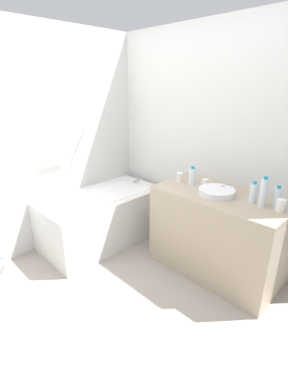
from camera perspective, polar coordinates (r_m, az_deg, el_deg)
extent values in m
plane|color=#9E9389|center=(2.58, -9.62, -21.84)|extent=(3.88, 3.88, 0.00)
cube|color=silver|center=(3.06, -24.67, 8.33)|extent=(3.28, 0.10, 2.33)
cube|color=silver|center=(3.03, 12.74, 9.63)|extent=(0.10, 2.75, 2.33)
cube|color=silver|center=(3.30, -8.57, -5.25)|extent=(1.40, 0.71, 0.58)
cube|color=white|center=(3.20, -8.81, -1.25)|extent=(1.15, 0.51, 0.09)
cylinder|color=#A8A8AD|center=(3.49, -1.66, 2.38)|extent=(0.09, 0.03, 0.03)
cylinder|color=#A8A8AD|center=(3.27, -13.38, 9.22)|extent=(0.27, 0.03, 0.41)
cylinder|color=#A8A8AD|center=(3.15, -18.48, 5.50)|extent=(0.28, 0.03, 0.03)
cube|color=tan|center=(2.78, 14.86, -8.29)|extent=(0.62, 1.22, 0.82)
cylinder|color=white|center=(2.57, 14.79, 0.03)|extent=(0.32, 0.32, 0.06)
cylinder|color=#B6B6BB|center=(2.74, 16.98, 1.09)|extent=(0.02, 0.02, 0.05)
cylinder|color=#B6B6BB|center=(2.68, 16.43, 1.33)|extent=(0.12, 0.02, 0.02)
cylinder|color=#B6B6BB|center=(2.72, 18.05, 0.59)|extent=(0.03, 0.03, 0.04)
cylinder|color=#B6B6BB|center=(2.77, 15.88, 1.22)|extent=(0.03, 0.03, 0.04)
cylinder|color=silver|center=(2.77, 9.95, 3.15)|extent=(0.07, 0.07, 0.17)
cylinder|color=teal|center=(2.74, 10.08, 5.01)|extent=(0.04, 0.04, 0.02)
cylinder|color=silver|center=(2.49, 21.70, -0.21)|extent=(0.06, 0.06, 0.16)
cylinder|color=teal|center=(2.46, 21.99, 1.78)|extent=(0.03, 0.03, 0.02)
cylinder|color=silver|center=(2.42, 23.44, -0.19)|extent=(0.06, 0.06, 0.24)
cylinder|color=teal|center=(2.38, 23.89, 2.70)|extent=(0.03, 0.03, 0.02)
cylinder|color=silver|center=(2.47, 25.80, -1.08)|extent=(0.06, 0.06, 0.16)
cylinder|color=teal|center=(2.44, 26.15, 0.94)|extent=(0.03, 0.03, 0.02)
cylinder|color=white|center=(2.87, 7.39, 3.12)|extent=(0.06, 0.06, 0.09)
cylinder|color=white|center=(2.41, 26.42, -2.48)|extent=(0.07, 0.07, 0.10)
cylinder|color=white|center=(2.74, 12.54, 1.82)|extent=(0.06, 0.06, 0.08)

